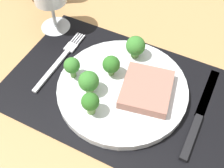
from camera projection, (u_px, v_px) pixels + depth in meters
ground_plane at (122, 96)px, 60.90cm from camera, size 140.00×110.00×3.00cm
placemat at (122, 91)px, 59.60cm from camera, size 47.96×30.60×0.30cm
plate at (122, 89)px, 58.84cm from camera, size 26.49×26.49×1.60cm
steak at (147, 89)px, 56.52cm from camera, size 11.22×12.19×2.01cm
broccoli_back_left at (72, 66)px, 57.40cm from camera, size 3.28×3.28×4.93cm
broccoli_near_steak at (90, 102)px, 52.14cm from camera, size 3.37×3.37×5.03cm
broccoli_front_edge at (136, 46)px, 61.12cm from camera, size 4.19×4.19×5.09cm
broccoli_near_fork at (111, 65)px, 58.05cm from camera, size 3.60×3.60×4.68cm
broccoli_center at (89, 82)px, 55.31cm from camera, size 4.05×4.05×5.02cm
fork at (60, 60)px, 64.44cm from camera, size 2.40×19.20×0.50cm
knife at (198, 118)px, 55.18cm from camera, size 1.80×23.00×0.80cm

